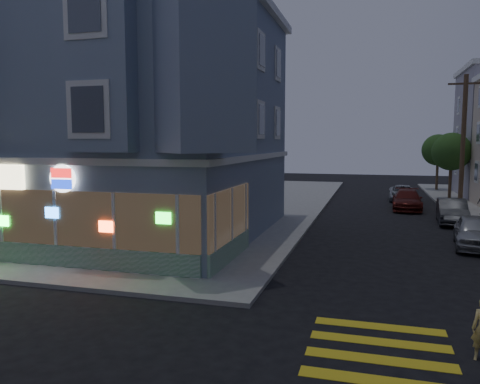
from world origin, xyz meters
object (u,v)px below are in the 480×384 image
at_px(utility_pole, 463,141).
at_px(parked_car_d, 403,193).
at_px(traffic_signal, 187,180).
at_px(parked_car_c, 407,200).
at_px(parked_car_b, 452,211).
at_px(parked_car_a, 475,232).
at_px(street_tree_near, 451,152).
at_px(street_tree_far, 438,150).

relative_size(utility_pole, parked_car_d, 2.01).
bearing_deg(traffic_signal, parked_car_c, 89.57).
bearing_deg(traffic_signal, parked_car_b, 76.42).
distance_m(parked_car_d, traffic_signal, 26.11).
xyz_separation_m(parked_car_a, parked_car_c, (-2.10, 11.65, -0.03)).
bearing_deg(street_tree_near, parked_car_d, -165.01).
distance_m(street_tree_near, parked_car_b, 11.91).
relative_size(street_tree_near, street_tree_far, 1.00).
bearing_deg(street_tree_near, traffic_signal, -115.40).
bearing_deg(utility_pole, traffic_signal, -121.42).
height_order(street_tree_near, parked_car_c, street_tree_near).
xyz_separation_m(utility_pole, street_tree_near, (0.20, 6.00, -0.86)).
bearing_deg(street_tree_far, street_tree_near, -90.00).
xyz_separation_m(utility_pole, traffic_signal, (-11.91, -19.49, -1.41)).
xyz_separation_m(parked_car_b, parked_car_d, (-2.10, 10.40, -0.09)).
distance_m(parked_car_a, parked_car_c, 11.84).
relative_size(street_tree_far, parked_car_d, 1.18).
bearing_deg(utility_pole, parked_car_d, 124.02).
bearing_deg(parked_car_b, parked_car_c, 115.39).
height_order(utility_pole, street_tree_near, utility_pole).
distance_m(street_tree_far, parked_car_a, 26.06).
xyz_separation_m(street_tree_near, parked_car_b, (-1.50, -11.36, -3.22)).
bearing_deg(parked_car_d, traffic_signal, -107.62).
height_order(parked_car_c, parked_car_d, parked_car_c).
height_order(street_tree_near, parked_car_a, street_tree_near).
bearing_deg(parked_car_d, parked_car_a, -81.39).
bearing_deg(parked_car_b, parked_car_d, 104.82).
bearing_deg(street_tree_near, parked_car_b, -97.52).
height_order(street_tree_far, parked_car_d, street_tree_far).
distance_m(parked_car_c, parked_car_d, 5.20).
xyz_separation_m(street_tree_far, traffic_signal, (-12.11, -33.49, -0.54)).
bearing_deg(parked_car_b, street_tree_near, 85.88).
bearing_deg(parked_car_c, parked_car_b, -65.39).
relative_size(street_tree_far, parked_car_c, 1.11).
bearing_deg(parked_car_a, utility_pole, 90.53).
bearing_deg(traffic_signal, street_tree_far, 93.45).
relative_size(parked_car_a, traffic_signal, 0.89).
height_order(utility_pole, parked_car_c, utility_pole).
bearing_deg(parked_car_c, parked_car_d, 92.62).
relative_size(utility_pole, parked_car_c, 1.89).
height_order(parked_car_d, traffic_signal, traffic_signal).
distance_m(utility_pole, street_tree_near, 6.06).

